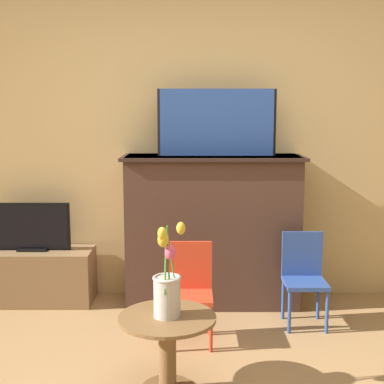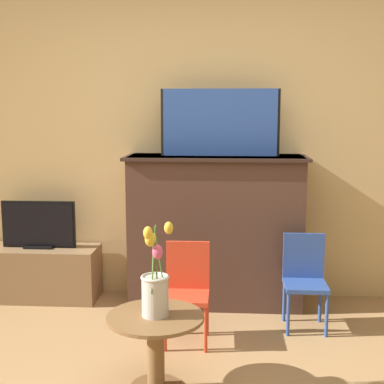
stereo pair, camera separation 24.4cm
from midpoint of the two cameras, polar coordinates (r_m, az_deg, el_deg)
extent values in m
cube|color=tan|center=(4.37, 1.99, 6.36)|extent=(8.00, 0.06, 2.70)
cube|color=#4C3328|center=(4.22, 4.18, -4.15)|extent=(1.34, 0.44, 1.18)
cube|color=#35231C|center=(4.12, 4.27, 3.69)|extent=(1.40, 0.48, 0.02)
cube|color=black|center=(4.13, 4.72, 7.40)|extent=(0.91, 0.02, 0.51)
cube|color=#2D51A8|center=(4.11, 4.72, 7.40)|extent=(0.87, 0.02, 0.51)
cube|color=olive|center=(4.55, -14.37, -8.38)|extent=(0.94, 0.37, 0.43)
cube|color=black|center=(4.49, -14.48, -5.68)|extent=(0.23, 0.12, 0.02)
cube|color=black|center=(4.46, -14.53, -3.36)|extent=(0.60, 0.02, 0.38)
cube|color=black|center=(4.45, -14.57, -3.39)|extent=(0.57, 0.02, 0.35)
cylinder|color=red|center=(3.52, -0.85, -14.39)|extent=(0.02, 0.02, 0.30)
cylinder|color=red|center=(3.51, 3.52, -14.48)|extent=(0.02, 0.02, 0.30)
cylinder|color=red|center=(3.76, -0.53, -12.83)|extent=(0.02, 0.02, 0.30)
cylinder|color=red|center=(3.75, 3.54, -12.91)|extent=(0.02, 0.02, 0.30)
cube|color=red|center=(3.57, 1.43, -11.17)|extent=(0.29, 0.29, 0.03)
cube|color=red|center=(3.64, 1.53, -7.80)|extent=(0.29, 0.02, 0.33)
cylinder|color=#2D4C99|center=(3.82, 12.08, -12.70)|extent=(0.02, 0.02, 0.30)
cylinder|color=#2D4C99|center=(3.86, 15.99, -12.58)|extent=(0.02, 0.02, 0.30)
cylinder|color=#2D4C99|center=(4.06, 11.55, -11.36)|extent=(0.02, 0.02, 0.30)
cylinder|color=#2D4C99|center=(4.10, 15.22, -11.27)|extent=(0.02, 0.02, 0.30)
cube|color=#2D4C99|center=(3.90, 13.80, -9.68)|extent=(0.29, 0.29, 0.03)
cube|color=#2D4C99|center=(3.98, 13.56, -6.62)|extent=(0.29, 0.02, 0.33)
cylinder|color=brown|center=(3.06, -1.51, -16.98)|extent=(0.10, 0.10, 0.41)
cylinder|color=brown|center=(2.98, -1.52, -13.23)|extent=(0.53, 0.53, 0.02)
cylinder|color=beige|center=(2.93, -1.53, -11.10)|extent=(0.15, 0.15, 0.22)
torus|color=beige|center=(2.90, -1.54, -9.10)|extent=(0.16, 0.16, 0.02)
cylinder|color=#477A2D|center=(2.86, -1.34, -8.53)|extent=(0.02, 0.02, 0.23)
ellipsoid|color=#E0517A|center=(2.82, -1.21, -6.43)|extent=(0.06, 0.06, 0.08)
cylinder|color=#477A2D|center=(2.84, -1.66, -7.20)|extent=(0.02, 0.11, 0.35)
ellipsoid|color=gold|center=(2.70, -2.14, -4.40)|extent=(0.05, 0.05, 0.07)
cylinder|color=#477A2D|center=(2.85, -1.74, -7.82)|extent=(0.02, 0.04, 0.30)
ellipsoid|color=gold|center=(2.79, -1.99, -5.06)|extent=(0.06, 0.06, 0.08)
cylinder|color=#477A2D|center=(2.87, -1.04, -7.21)|extent=(0.06, 0.01, 0.35)
ellipsoid|color=gold|center=(2.82, -0.03, -3.88)|extent=(0.05, 0.05, 0.07)
camera|label=1|loc=(0.12, -88.05, 0.31)|focal=50.00mm
camera|label=2|loc=(0.12, 91.95, -0.31)|focal=50.00mm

